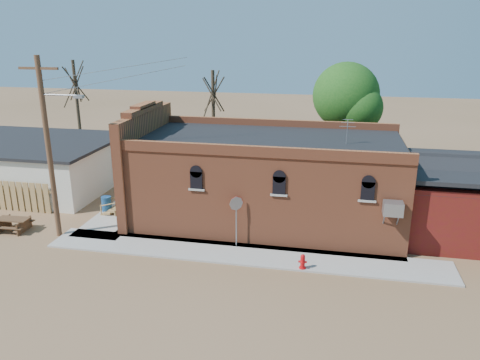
% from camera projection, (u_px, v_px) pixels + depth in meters
% --- Properties ---
extents(ground, '(120.00, 120.00, 0.00)m').
position_uv_depth(ground, '(207.00, 261.00, 21.42)').
color(ground, brown).
rests_on(ground, ground).
extents(sidewalk_south, '(19.00, 2.20, 0.08)m').
position_uv_depth(sidewalk_south, '(243.00, 254.00, 21.96)').
color(sidewalk_south, '#9E9991').
rests_on(sidewalk_south, ground).
extents(sidewalk_west, '(2.60, 10.00, 0.08)m').
position_uv_depth(sidewalk_west, '(133.00, 205.00, 28.20)').
color(sidewalk_west, '#9E9991').
rests_on(sidewalk_west, ground).
extents(brick_bar, '(16.40, 7.97, 6.30)m').
position_uv_depth(brick_bar, '(262.00, 179.00, 25.52)').
color(brick_bar, '#A95333').
rests_on(brick_bar, ground).
extents(red_shed, '(5.40, 6.40, 4.30)m').
position_uv_depth(red_shed, '(454.00, 192.00, 23.68)').
color(red_shed, '#5A1C0F').
rests_on(red_shed, ground).
extents(wood_fence, '(5.20, 0.10, 1.80)m').
position_uv_depth(wood_fence, '(11.00, 196.00, 27.12)').
color(wood_fence, olive).
rests_on(wood_fence, ground).
extents(utility_pole, '(3.12, 0.26, 9.00)m').
position_uv_depth(utility_pole, '(49.00, 145.00, 22.63)').
color(utility_pole, '#543321').
rests_on(utility_pole, ground).
extents(tree_bare_near, '(2.80, 2.80, 7.65)m').
position_uv_depth(tree_bare_near, '(213.00, 93.00, 32.31)').
color(tree_bare_near, '#403724').
rests_on(tree_bare_near, ground).
extents(tree_bare_far, '(2.80, 2.80, 8.16)m').
position_uv_depth(tree_bare_far, '(75.00, 82.00, 35.21)').
color(tree_bare_far, '#403724').
rests_on(tree_bare_far, ground).
extents(tree_leafy, '(4.40, 4.40, 8.15)m').
position_uv_depth(tree_leafy, '(346.00, 96.00, 31.08)').
color(tree_leafy, '#403724').
rests_on(tree_leafy, ground).
extents(fire_hydrant, '(0.38, 0.36, 0.67)m').
position_uv_depth(fire_hydrant, '(303.00, 261.00, 20.47)').
color(fire_hydrant, red).
rests_on(fire_hydrant, sidewalk_south).
extents(stop_sign, '(0.57, 0.48, 2.54)m').
position_uv_depth(stop_sign, '(236.00, 208.00, 22.15)').
color(stop_sign, gray).
rests_on(stop_sign, sidewalk_south).
extents(trash_barrel, '(0.74, 0.74, 0.86)m').
position_uv_depth(trash_barrel, '(107.00, 204.00, 27.03)').
color(trash_barrel, navy).
rests_on(trash_barrel, sidewalk_west).
extents(picnic_table, '(1.72, 1.35, 0.69)m').
position_uv_depth(picnic_table, '(13.00, 223.00, 24.49)').
color(picnic_table, '#543721').
rests_on(picnic_table, ground).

